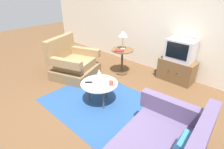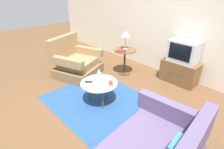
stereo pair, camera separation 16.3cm
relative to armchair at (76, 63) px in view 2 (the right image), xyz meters
The scene contains 13 objects.
ground_plane 1.59m from the armchair, 18.77° to the right, with size 16.00×16.00×0.00m, color brown.
back_wall 2.56m from the armchair, 50.92° to the left, with size 9.00×0.12×2.70m, color beige.
area_rug 1.42m from the armchair, 14.88° to the right, with size 2.05×1.67×0.00m, color navy.
armchair is the anchor object (origin of this frame).
coffee_table 1.39m from the armchair, 14.88° to the right, with size 0.70×0.70×0.44m.
side_table 1.25m from the armchair, 48.37° to the left, with size 0.54×0.54×0.65m.
tv_stand 2.52m from the armchair, 36.96° to the left, with size 0.81×0.43×0.52m.
television 2.56m from the armchair, 37.20° to the left, with size 0.61×0.40×0.48m.
table_lamp 1.43m from the armchair, 49.04° to the left, with size 0.22×0.22×0.45m.
vase 1.41m from the armchair, 14.70° to the right, with size 0.08×0.08×0.28m.
mug 1.59m from the armchair, ahead, with size 0.13×0.08×0.09m.
tv_remote_dark 1.29m from the armchair, 22.30° to the right, with size 0.13×0.13×0.02m.
book 1.20m from the armchair, 42.04° to the left, with size 0.24×0.21×0.03m.
Camera 2 is at (2.11, -1.68, 2.07)m, focal length 28.37 mm.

